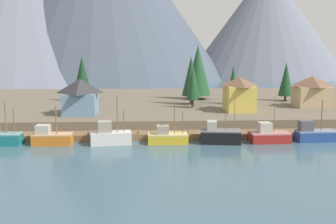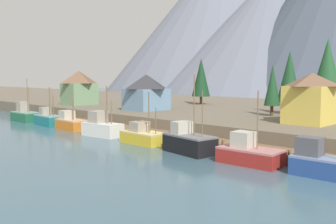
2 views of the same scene
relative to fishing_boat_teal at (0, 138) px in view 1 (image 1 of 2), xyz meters
name	(u,v)px [view 1 (image 1 of 2)]	position (x,y,z in m)	size (l,w,h in m)	color
ground_plane	(159,122)	(25.33, 21.55, -1.61)	(400.00, 400.00, 1.00)	#3D5B6B
dock	(163,135)	(25.33, 3.54, -0.60)	(80.00, 4.00, 1.60)	brown
shoreline_bank	(157,106)	(25.33, 33.55, 0.14)	(400.00, 56.00, 2.50)	#665B4C
mountain_central_peak	(23,15)	(-31.71, 132.88, 27.47)	(113.48, 113.48, 57.15)	slate
mountain_far_ridge	(266,22)	(82.72, 146.33, 25.55)	(77.98, 77.98, 53.30)	slate
fishing_boat_teal	(0,138)	(0.00, 0.00, 0.00)	(6.35, 2.85, 6.82)	#196B70
fishing_boat_orange	(51,137)	(7.76, -0.03, 0.02)	(6.10, 2.91, 6.03)	#CC6B1E
fishing_boat_white	(110,136)	(16.93, -0.35, 0.22)	(6.52, 3.47, 7.41)	silver
fishing_boat_yellow	(167,137)	(25.88, -0.18, -0.11)	(6.30, 3.16, 6.74)	gold
fishing_boat_black	(220,135)	(34.17, -0.55, 0.15)	(6.62, 3.91, 9.01)	black
fishing_boat_red	(269,136)	(42.08, -0.36, -0.04)	(6.41, 3.49, 7.35)	maroon
fishing_boat_blue	(314,134)	(49.58, -0.02, 0.07)	(6.38, 2.86, 6.69)	navy
house_yellow	(239,94)	(40.90, 16.38, 4.81)	(5.59, 7.16, 6.71)	gold
house_blue	(80,96)	(10.30, 14.48, 4.78)	(6.38, 7.31, 6.61)	#6689A8
house_tan	(312,91)	(57.37, 21.34, 4.70)	(7.14, 6.19, 6.48)	tan
conifer_near_left	(191,76)	(32.50, 26.53, 7.60)	(3.95, 3.95, 10.53)	#4C3823
conifer_near_right	(82,75)	(8.12, 32.94, 7.41)	(4.10, 4.10, 10.28)	#4C3823
conifer_mid_left	(233,82)	(41.71, 26.30, 6.30)	(2.61, 2.61, 8.47)	#4C3823
conifer_mid_right	(286,79)	(55.05, 31.10, 6.45)	(3.38, 3.38, 8.95)	#4C3823
conifer_back_left	(193,84)	(32.29, 21.39, 6.25)	(2.51, 2.51, 8.16)	#4C3823
conifer_back_right	(198,70)	(35.10, 35.52, 8.38)	(6.12, 6.12, 12.96)	#4C3823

